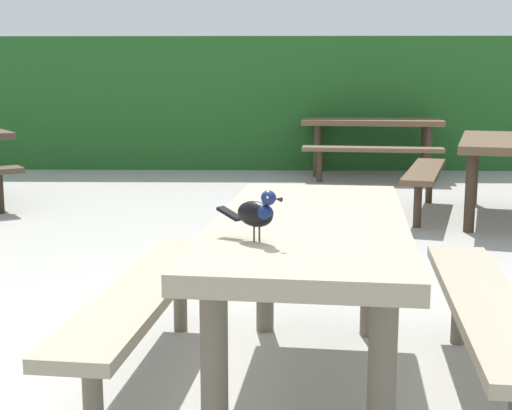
# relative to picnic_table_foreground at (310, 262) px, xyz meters

# --- Properties ---
(hedge_wall) EXTENTS (28.00, 1.82, 1.83)m
(hedge_wall) POSITION_rel_picnic_table_foreground_xyz_m (-0.25, 8.05, 0.36)
(hedge_wall) COLOR #235B23
(hedge_wall) RESTS_ON ground
(picnic_table_foreground) EXTENTS (1.86, 1.88, 0.74)m
(picnic_table_foreground) POSITION_rel_picnic_table_foreground_xyz_m (0.00, 0.00, 0.00)
(picnic_table_foreground) COLOR gray
(picnic_table_foreground) RESTS_ON ground
(bird_grackle) EXTENTS (0.24, 0.20, 0.18)m
(bird_grackle) POSITION_rel_picnic_table_foreground_xyz_m (-0.21, -0.42, 0.29)
(bird_grackle) COLOR black
(bird_grackle) RESTS_ON picnic_table_foreground
(picnic_table_mid_right) EXTENTS (2.10, 2.12, 0.74)m
(picnic_table_mid_right) POSITION_rel_picnic_table_foreground_xyz_m (1.97, 3.74, 0.00)
(picnic_table_mid_right) COLOR brown
(picnic_table_mid_right) RESTS_ON ground
(picnic_table_far_centre) EXTENTS (1.90, 1.87, 0.74)m
(picnic_table_far_centre) POSITION_rel_picnic_table_foreground_xyz_m (1.16, 6.66, 0.00)
(picnic_table_far_centre) COLOR brown
(picnic_table_far_centre) RESTS_ON ground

